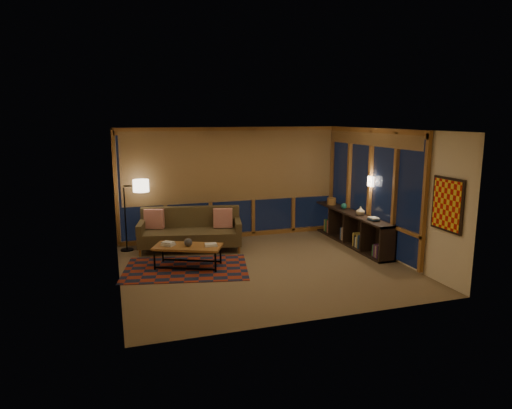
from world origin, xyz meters
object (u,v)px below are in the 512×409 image
object	(u,v)px
coffee_table	(188,256)
sofa	(190,230)
floor_lamp	(125,215)
bookshelf	(351,228)

from	to	relation	value
coffee_table	sofa	bearing A→B (deg)	102.55
coffee_table	floor_lamp	size ratio (longest dim) A/B	0.83
coffee_table	bookshelf	distance (m)	3.95
sofa	coffee_table	size ratio (longest dim) A/B	1.69
sofa	bookshelf	xyz separation A→B (m)	(3.67, -0.64, -0.08)
sofa	coffee_table	xyz separation A→B (m)	(-0.25, -1.16, -0.24)
sofa	bookshelf	world-z (taller)	sofa
floor_lamp	coffee_table	bearing A→B (deg)	-46.87
sofa	bookshelf	bearing A→B (deg)	1.94
coffee_table	floor_lamp	world-z (taller)	floor_lamp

